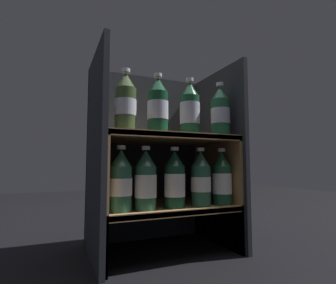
% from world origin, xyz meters
% --- Properties ---
extents(ground_plane, '(6.00, 6.00, 0.00)m').
position_xyz_m(ground_plane, '(0.00, 0.00, 0.00)').
color(ground_plane, black).
extents(fridge_back_wall, '(0.60, 0.02, 0.82)m').
position_xyz_m(fridge_back_wall, '(0.00, 0.39, 0.41)').
color(fridge_back_wall, '#23262B').
rests_on(fridge_back_wall, ground_plane).
extents(fridge_side_left, '(0.02, 0.42, 0.82)m').
position_xyz_m(fridge_side_left, '(-0.29, 0.19, 0.41)').
color(fridge_side_left, '#23262B').
rests_on(fridge_side_left, ground_plane).
extents(fridge_side_right, '(0.02, 0.42, 0.82)m').
position_xyz_m(fridge_side_right, '(0.29, 0.19, 0.41)').
color(fridge_side_right, '#23262B').
rests_on(fridge_side_right, ground_plane).
extents(shelf_lower, '(0.56, 0.38, 0.20)m').
position_xyz_m(shelf_lower, '(0.00, 0.18, 0.16)').
color(shelf_lower, '#9E7547').
rests_on(shelf_lower, ground_plane).
extents(shelf_upper, '(0.56, 0.38, 0.49)m').
position_xyz_m(shelf_upper, '(0.00, 0.18, 0.35)').
color(shelf_upper, '#9E7547').
rests_on(shelf_upper, ground_plane).
extents(bottle_upper_front_0, '(0.08, 0.08, 0.24)m').
position_xyz_m(bottle_upper_front_0, '(-0.20, 0.07, 0.59)').
color(bottle_upper_front_0, '#384C28').
rests_on(bottle_upper_front_0, shelf_upper).
extents(bottle_upper_front_1, '(0.08, 0.08, 0.24)m').
position_xyz_m(bottle_upper_front_1, '(-0.07, 0.07, 0.59)').
color(bottle_upper_front_1, '#144228').
rests_on(bottle_upper_front_1, shelf_upper).
extents(bottle_upper_front_2, '(0.08, 0.08, 0.24)m').
position_xyz_m(bottle_upper_front_2, '(0.07, 0.07, 0.59)').
color(bottle_upper_front_2, '#194C2D').
rests_on(bottle_upper_front_2, shelf_upper).
extents(bottle_upper_front_3, '(0.08, 0.08, 0.24)m').
position_xyz_m(bottle_upper_front_3, '(0.22, 0.07, 0.59)').
color(bottle_upper_front_3, '#1E5638').
rests_on(bottle_upper_front_3, shelf_upper).
extents(bottle_lower_front_0, '(0.08, 0.08, 0.24)m').
position_xyz_m(bottle_lower_front_0, '(-0.21, 0.07, 0.30)').
color(bottle_lower_front_0, '#285B42').
rests_on(bottle_lower_front_0, shelf_lower).
extents(bottle_lower_front_1, '(0.08, 0.08, 0.24)m').
position_xyz_m(bottle_lower_front_1, '(-0.12, 0.07, 0.30)').
color(bottle_lower_front_1, '#285B42').
rests_on(bottle_lower_front_1, shelf_lower).
extents(bottle_lower_front_2, '(0.08, 0.08, 0.24)m').
position_xyz_m(bottle_lower_front_2, '(0.00, 0.07, 0.30)').
color(bottle_lower_front_2, '#144228').
rests_on(bottle_lower_front_2, shelf_lower).
extents(bottle_lower_front_3, '(0.08, 0.08, 0.24)m').
position_xyz_m(bottle_lower_front_3, '(0.12, 0.07, 0.30)').
color(bottle_lower_front_3, '#285B42').
rests_on(bottle_lower_front_3, shelf_lower).
extents(bottle_lower_front_4, '(0.08, 0.08, 0.24)m').
position_xyz_m(bottle_lower_front_4, '(0.22, 0.07, 0.30)').
color(bottle_lower_front_4, '#194C2D').
rests_on(bottle_lower_front_4, shelf_lower).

